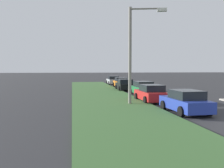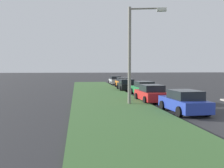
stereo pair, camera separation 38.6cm
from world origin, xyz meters
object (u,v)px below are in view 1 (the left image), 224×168
at_px(parked_car_blue, 185,102).
at_px(parked_car_black, 125,85).
at_px(parked_car_red, 151,93).
at_px(parked_car_green, 143,88).
at_px(parked_car_silver, 113,80).
at_px(parked_car_orange, 121,82).
at_px(streetlight, 135,48).

bearing_deg(parked_car_blue, parked_car_black, -0.74).
relative_size(parked_car_red, parked_car_green, 1.00).
height_order(parked_car_red, parked_car_black, same).
bearing_deg(parked_car_green, parked_car_silver, -1.30).
bearing_deg(parked_car_black, parked_car_orange, -5.03).
bearing_deg(parked_car_green, streetlight, 157.54).
height_order(parked_car_blue, parked_car_green, same).
bearing_deg(parked_car_orange, parked_car_blue, -179.02).
relative_size(parked_car_black, parked_car_orange, 1.00).
relative_size(parked_car_black, parked_car_silver, 1.00).
bearing_deg(parked_car_blue, parked_car_silver, -2.31).
height_order(parked_car_blue, parked_car_red, same).
distance_m(parked_car_black, streetlight, 13.64).
xyz_separation_m(parked_car_red, streetlight, (-1.59, 1.84, 3.67)).
height_order(parked_car_red, parked_car_orange, same).
distance_m(parked_car_red, parked_car_silver, 23.76).
xyz_separation_m(parked_car_blue, parked_car_silver, (29.31, 0.08, 0.00)).
bearing_deg(parked_car_silver, streetlight, 174.67).
bearing_deg(streetlight, parked_car_orange, -7.45).
distance_m(parked_car_orange, parked_car_silver, 6.70).
relative_size(parked_car_green, parked_car_orange, 1.01).
height_order(parked_car_blue, parked_car_silver, same).
height_order(parked_car_green, parked_car_silver, same).
bearing_deg(parked_car_green, parked_car_red, 169.83).
xyz_separation_m(parked_car_green, streetlight, (-7.06, 2.60, 3.67)).
bearing_deg(parked_car_black, parked_car_silver, -1.23).
bearing_deg(parked_car_orange, streetlight, 173.69).
relative_size(parked_car_blue, parked_car_green, 1.00).
relative_size(parked_car_blue, parked_car_red, 1.01).
relative_size(parked_car_blue, parked_car_orange, 1.01).
bearing_deg(parked_car_silver, parked_car_blue, 180.00).
height_order(parked_car_orange, parked_car_silver, same).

